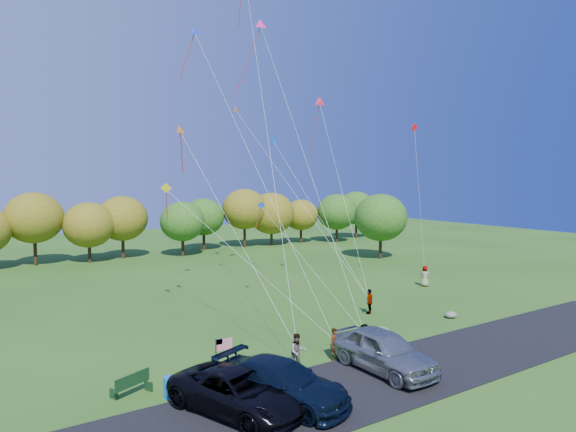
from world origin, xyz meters
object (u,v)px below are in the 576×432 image
Objects in this scene: trash_barrel at (171,387)px; flyer_a at (335,344)px; minivan_dark at (238,391)px; park_bench at (132,384)px; minivan_silver at (383,350)px; flyer_c at (364,338)px; flyer_d at (369,301)px; minivan_navy at (282,383)px; flyer_b at (298,351)px; flyer_e at (425,276)px.

flyer_a is at bearing -2.13° from trash_barrel.
trash_barrel is at bearing 165.36° from flyer_a.
minivan_dark is 3.61× the size of flyer_a.
park_bench is (-3.03, 3.92, -0.35)m from minivan_dark.
flyer_c is at bearing 66.19° from minivan_silver.
flyer_d reaches higher than flyer_a.
trash_barrel is (-3.58, 3.21, -0.49)m from minivan_navy.
flyer_d is (9.87, 5.68, -0.02)m from flyer_b.
flyer_e is at bearing -151.02° from flyer_c.
trash_barrel is at bearing -10.24° from flyer_d.
minivan_dark is 1.02× the size of minivan_silver.
minivan_dark is 4.97m from park_bench.
trash_barrel is at bearing 100.69° from minivan_dark.
park_bench reaches higher than trash_barrel.
minivan_silver is at bearing -18.77° from minivan_navy.
park_bench is 1.99× the size of trash_barrel.
minivan_navy is at bearing -177.28° from minivan_silver.
flyer_a is at bearing 7.50° from minivan_navy.
flyer_a is 0.92× the size of flyer_e.
flyer_e reaches higher than flyer_b.
flyer_b reaches higher than flyer_a.
minivan_navy is 4.84m from trash_barrel.
flyer_b is at bearing 24.25° from minivan_navy.
minivan_navy is at bearing -119.49° from flyer_b.
minivan_dark is 1.91m from minivan_navy.
flyer_a is 2.33m from flyer_b.
flyer_d is (14.50, 8.23, -0.03)m from minivan_dark.
park_bench is (-17.54, -4.31, -0.32)m from flyer_d.
minivan_navy is 3.99m from flyer_b.
flyer_b is at bearing 167.49° from flyer_a.
minivan_dark is 9.32m from flyer_c.
park_bench is at bearing -9.45° from flyer_c.
minivan_silver reaches higher than trash_barrel.
trash_barrel is at bearing -168.80° from flyer_b.
flyer_c is (2.01, 0.00, -0.05)m from flyer_a.
flyer_b is at bearing -2.91° from trash_barrel.
minivan_dark is 3.47× the size of flyer_d.
flyer_e is at bearing 6.49° from minivan_dark.
flyer_e is (9.97, 3.98, 0.04)m from flyer_d.
minivan_silver is 20.59m from flyer_e.
minivan_dark is at bearing -172.37° from flyer_a.
flyer_b is (-2.33, 0.00, 0.06)m from flyer_a.
trash_barrel is (-9.59, 2.86, -0.61)m from minivan_silver.
minivan_silver is 3.79× the size of flyer_c.
flyer_a is (6.96, 2.55, -0.06)m from minivan_dark.
minivan_silver is 2.77m from flyer_c.
minivan_navy is at bearing 19.25° from flyer_c.
flyer_a is (-0.92, 2.54, -0.23)m from minivan_silver.
minivan_navy is 1.03× the size of minivan_silver.
minivan_dark reaches higher than flyer_a.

